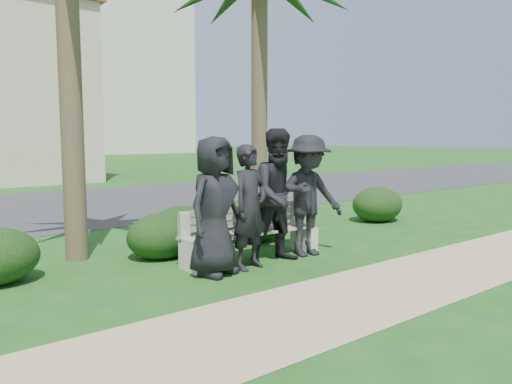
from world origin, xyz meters
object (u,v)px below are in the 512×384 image
Objects in this scene: man_c at (281,195)px; man_d at (308,196)px; park_bench at (251,237)px; man_a at (215,206)px; man_b at (250,207)px.

man_d is (0.55, 0.01, -0.04)m from man_c.
park_bench is 1.21× the size of man_a.
man_a is 1.70m from man_d.
man_a is 1.06× the size of man_b.
man_c is at bearing -15.48° from man_a.
man_a is 1.15m from man_c.
man_b is (-0.31, -0.37, 0.50)m from park_bench.
park_bench is 0.75m from man_c.
man_d is (0.85, -0.31, 0.57)m from park_bench.
man_c reaches higher than man_a.
park_bench is at bearing 146.31° from man_c.
man_d is at bearing -18.55° from park_bench.
man_b is 1.16m from man_d.
park_bench is at bearing 36.57° from man_b.
man_c is (1.14, 0.02, 0.06)m from man_a.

